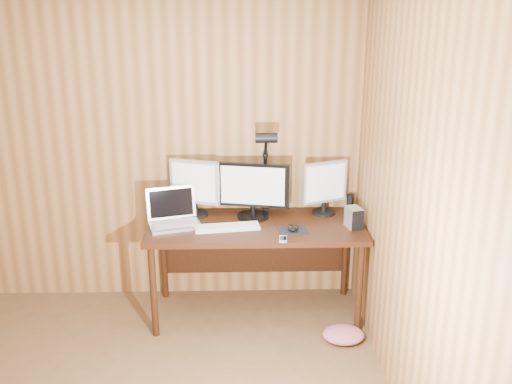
{
  "coord_description": "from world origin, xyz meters",
  "views": [
    {
      "loc": [
        0.82,
        -2.31,
        2.33
      ],
      "look_at": [
        0.93,
        1.58,
        1.02
      ],
      "focal_mm": 40.0,
      "sensor_mm": 36.0,
      "label": 1
    }
  ],
  "objects_px": {
    "laptop": "(173,216)",
    "hard_drive": "(354,218)",
    "monitor_center": "(253,190)",
    "phone": "(283,239)",
    "monitor_right": "(325,186)",
    "mouse": "(293,228)",
    "desk": "(256,236)",
    "keyboard": "(227,227)",
    "speaker": "(350,202)",
    "desk_lamp": "(266,160)",
    "monitor_left": "(195,186)"
  },
  "relations": [
    {
      "from": "monitor_left",
      "to": "monitor_right",
      "type": "distance_m",
      "value": 1.0
    },
    {
      "from": "monitor_center",
      "to": "phone",
      "type": "xyz_separation_m",
      "value": [
        0.2,
        -0.44,
        -0.22
      ]
    },
    {
      "from": "monitor_center",
      "to": "laptop",
      "type": "relative_size",
      "value": 1.28
    },
    {
      "from": "monitor_right",
      "to": "mouse",
      "type": "distance_m",
      "value": 0.48
    },
    {
      "from": "monitor_center",
      "to": "monitor_left",
      "type": "height_order",
      "value": "monitor_left"
    },
    {
      "from": "desk",
      "to": "laptop",
      "type": "bearing_deg",
      "value": -175.96
    },
    {
      "from": "phone",
      "to": "monitor_right",
      "type": "bearing_deg",
      "value": 59.06
    },
    {
      "from": "monitor_left",
      "to": "laptop",
      "type": "height_order",
      "value": "monitor_left"
    },
    {
      "from": "monitor_center",
      "to": "speaker",
      "type": "distance_m",
      "value": 0.8
    },
    {
      "from": "monitor_center",
      "to": "hard_drive",
      "type": "relative_size",
      "value": 3.48
    },
    {
      "from": "desk",
      "to": "monitor_center",
      "type": "relative_size",
      "value": 2.92
    },
    {
      "from": "keyboard",
      "to": "mouse",
      "type": "bearing_deg",
      "value": -14.79
    },
    {
      "from": "laptop",
      "to": "hard_drive",
      "type": "bearing_deg",
      "value": -20.8
    },
    {
      "from": "desk",
      "to": "hard_drive",
      "type": "distance_m",
      "value": 0.76
    },
    {
      "from": "laptop",
      "to": "speaker",
      "type": "relative_size",
      "value": 3.28
    },
    {
      "from": "monitor_right",
      "to": "laptop",
      "type": "xyz_separation_m",
      "value": [
        -1.15,
        -0.18,
        -0.16
      ]
    },
    {
      "from": "monitor_right",
      "to": "hard_drive",
      "type": "relative_size",
      "value": 2.66
    },
    {
      "from": "monitor_center",
      "to": "monitor_left",
      "type": "bearing_deg",
      "value": -175.99
    },
    {
      "from": "desk",
      "to": "laptop",
      "type": "distance_m",
      "value": 0.64
    },
    {
      "from": "laptop",
      "to": "monitor_right",
      "type": "bearing_deg",
      "value": -7.37
    },
    {
      "from": "monitor_right",
      "to": "speaker",
      "type": "height_order",
      "value": "monitor_right"
    },
    {
      "from": "desk",
      "to": "desk_lamp",
      "type": "height_order",
      "value": "desk_lamp"
    },
    {
      "from": "monitor_center",
      "to": "keyboard",
      "type": "bearing_deg",
      "value": -119.94
    },
    {
      "from": "monitor_left",
      "to": "keyboard",
      "type": "relative_size",
      "value": 0.91
    },
    {
      "from": "speaker",
      "to": "laptop",
      "type": "bearing_deg",
      "value": -169.62
    },
    {
      "from": "laptop",
      "to": "desk_lamp",
      "type": "distance_m",
      "value": 0.81
    },
    {
      "from": "monitor_left",
      "to": "speaker",
      "type": "bearing_deg",
      "value": 22.36
    },
    {
      "from": "desk",
      "to": "monitor_right",
      "type": "xyz_separation_m",
      "value": [
        0.53,
        0.13,
        0.35
      ]
    },
    {
      "from": "hard_drive",
      "to": "speaker",
      "type": "distance_m",
      "value": 0.36
    },
    {
      "from": "monitor_center",
      "to": "hard_drive",
      "type": "bearing_deg",
      "value": -5.6
    },
    {
      "from": "laptop",
      "to": "speaker",
      "type": "bearing_deg",
      "value": -5.74
    },
    {
      "from": "desk",
      "to": "keyboard",
      "type": "height_order",
      "value": "keyboard"
    },
    {
      "from": "hard_drive",
      "to": "mouse",
      "type": "bearing_deg",
      "value": 172.68
    },
    {
      "from": "hard_drive",
      "to": "speaker",
      "type": "bearing_deg",
      "value": 69.29
    },
    {
      "from": "hard_drive",
      "to": "desk_lamp",
      "type": "height_order",
      "value": "desk_lamp"
    },
    {
      "from": "mouse",
      "to": "speaker",
      "type": "height_order",
      "value": "speaker"
    },
    {
      "from": "monitor_center",
      "to": "laptop",
      "type": "xyz_separation_m",
      "value": [
        -0.6,
        -0.11,
        -0.16
      ]
    },
    {
      "from": "monitor_center",
      "to": "keyboard",
      "type": "distance_m",
      "value": 0.36
    },
    {
      "from": "keyboard",
      "to": "phone",
      "type": "bearing_deg",
      "value": -37.01
    },
    {
      "from": "hard_drive",
      "to": "phone",
      "type": "bearing_deg",
      "value": -172.24
    },
    {
      "from": "monitor_left",
      "to": "hard_drive",
      "type": "bearing_deg",
      "value": 5.25
    },
    {
      "from": "monitor_right",
      "to": "laptop",
      "type": "relative_size",
      "value": 0.98
    },
    {
      "from": "monitor_left",
      "to": "monitor_right",
      "type": "height_order",
      "value": "monitor_left"
    },
    {
      "from": "monitor_right",
      "to": "keyboard",
      "type": "relative_size",
      "value": 0.86
    },
    {
      "from": "monitor_left",
      "to": "speaker",
      "type": "distance_m",
      "value": 1.23
    },
    {
      "from": "desk",
      "to": "phone",
      "type": "bearing_deg",
      "value": -63.87
    },
    {
      "from": "monitor_center",
      "to": "phone",
      "type": "height_order",
      "value": "monitor_center"
    },
    {
      "from": "monitor_center",
      "to": "hard_drive",
      "type": "height_order",
      "value": "monitor_center"
    },
    {
      "from": "monitor_center",
      "to": "desk",
      "type": "bearing_deg",
      "value": -64.74
    },
    {
      "from": "keyboard",
      "to": "phone",
      "type": "distance_m",
      "value": 0.45
    }
  ]
}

